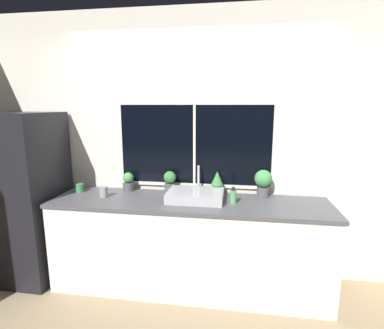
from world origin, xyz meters
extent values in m
plane|color=#937F60|center=(0.00, 0.00, 0.00)|extent=(14.00, 14.00, 0.00)
cube|color=silver|center=(0.00, 0.70, 1.35)|extent=(8.00, 0.06, 2.70)
cube|color=black|center=(0.00, 0.66, 1.37)|extent=(1.55, 0.01, 0.81)
cube|color=silver|center=(0.00, 0.65, 1.37)|extent=(0.02, 0.01, 0.81)
cube|color=silver|center=(0.00, 0.65, 0.95)|extent=(1.61, 0.04, 0.03)
cube|color=silver|center=(-2.33, 1.50, 1.35)|extent=(0.06, 7.00, 2.70)
cube|color=white|center=(0.00, 0.31, 0.42)|extent=(2.60, 0.63, 0.85)
cube|color=#4C4C51|center=(0.00, 0.31, 0.86)|extent=(2.62, 0.65, 0.03)
cube|color=black|center=(-1.71, 0.29, 0.85)|extent=(0.70, 0.69, 1.70)
cube|color=#ADADB2|center=(0.06, 0.35, 0.93)|extent=(0.52, 0.37, 0.09)
cylinder|color=#B7B7BC|center=(0.06, 0.56, 0.90)|extent=(0.04, 0.04, 0.03)
cylinder|color=#B7B7BC|center=(0.06, 0.56, 1.04)|extent=(0.02, 0.02, 0.26)
cylinder|color=#4C4C51|center=(-0.69, 0.56, 0.92)|extent=(0.11, 0.11, 0.08)
sphere|color=#478E4C|center=(-0.69, 0.56, 1.02)|extent=(0.11, 0.11, 0.11)
cylinder|color=#4C4C51|center=(-0.24, 0.56, 0.93)|extent=(0.11, 0.11, 0.10)
sphere|color=#387A3D|center=(-0.24, 0.56, 1.04)|extent=(0.13, 0.13, 0.13)
cylinder|color=#4C4C51|center=(0.25, 0.56, 0.93)|extent=(0.11, 0.11, 0.10)
cone|color=#387A3D|center=(0.25, 0.56, 1.05)|extent=(0.13, 0.13, 0.14)
cylinder|color=#4C4C51|center=(0.69, 0.56, 0.93)|extent=(0.11, 0.11, 0.10)
sphere|color=#478E4C|center=(0.69, 0.56, 1.07)|extent=(0.17, 0.17, 0.17)
cylinder|color=#519E5B|center=(0.41, 0.31, 0.94)|extent=(0.06, 0.06, 0.12)
cylinder|color=black|center=(0.41, 0.31, 1.02)|extent=(0.03, 0.03, 0.03)
cylinder|color=#38844C|center=(-1.17, 0.43, 0.93)|extent=(0.08, 0.08, 0.09)
cylinder|color=gray|center=(-0.84, 0.30, 0.93)|extent=(0.08, 0.08, 0.10)
camera|label=1|loc=(0.44, -2.35, 1.77)|focal=28.00mm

